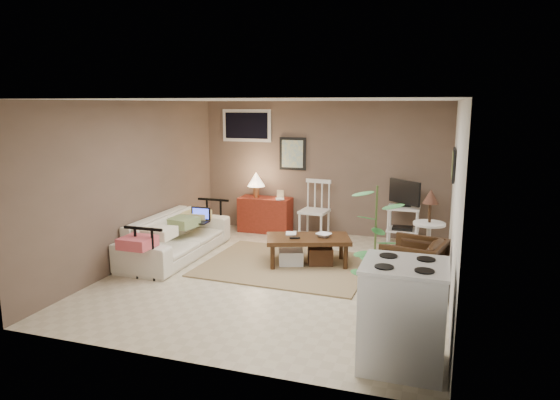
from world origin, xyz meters
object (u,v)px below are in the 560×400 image
(coffee_table, at_px, (307,249))
(stove, at_px, (403,315))
(sofa, at_px, (176,230))
(red_console, at_px, (264,211))
(spindle_chair, at_px, (315,211))
(side_table, at_px, (429,221))
(potted_plant, at_px, (375,250))
(tv_stand, at_px, (404,211))
(armchair, at_px, (414,262))

(coffee_table, height_order, stove, stove)
(sofa, distance_m, red_console, 2.04)
(spindle_chair, bearing_deg, side_table, -32.63)
(potted_plant, bearing_deg, sofa, 155.79)
(side_table, bearing_deg, potted_plant, -104.57)
(sofa, distance_m, tv_stand, 3.73)
(coffee_table, relative_size, potted_plant, 0.87)
(spindle_chair, xyz_separation_m, potted_plant, (1.47, -3.19, 0.34))
(side_table, height_order, stove, side_table)
(sofa, xyz_separation_m, side_table, (3.75, 0.47, 0.31))
(sofa, bearing_deg, spindle_chair, -45.71)
(stove, bearing_deg, spindle_chair, 114.69)
(coffee_table, height_order, tv_stand, tv_stand)
(armchair, relative_size, stove, 0.74)
(spindle_chair, xyz_separation_m, tv_stand, (1.53, 0.01, 0.10))
(tv_stand, distance_m, armchair, 2.07)
(stove, bearing_deg, red_console, 124.30)
(side_table, xyz_separation_m, stove, (-0.13, -2.76, -0.25))
(red_console, distance_m, side_table, 3.32)
(spindle_chair, distance_m, potted_plant, 3.53)
(tv_stand, height_order, armchair, tv_stand)
(side_table, relative_size, stove, 1.21)
(red_console, distance_m, potted_plant, 4.18)
(armchair, bearing_deg, sofa, -81.24)
(sofa, height_order, stove, stove)
(potted_plant, height_order, stove, potted_plant)
(coffee_table, relative_size, spindle_chair, 1.31)
(red_console, bearing_deg, stove, -55.70)
(coffee_table, xyz_separation_m, side_table, (1.69, 0.26, 0.48))
(sofa, height_order, potted_plant, potted_plant)
(red_console, bearing_deg, potted_plant, -53.51)
(potted_plant, bearing_deg, coffee_table, 125.47)
(sofa, distance_m, stove, 4.29)
(coffee_table, distance_m, armchair, 1.63)
(potted_plant, bearing_deg, red_console, 126.49)
(coffee_table, bearing_deg, spindle_chair, 100.58)
(sofa, xyz_separation_m, stove, (3.62, -2.29, 0.06))
(spindle_chair, distance_m, tv_stand, 1.53)
(sofa, relative_size, potted_plant, 1.42)
(red_console, relative_size, side_table, 0.93)
(spindle_chair, bearing_deg, armchair, -48.00)
(coffee_table, xyz_separation_m, tv_stand, (1.24, 1.53, 0.33))
(armchair, bearing_deg, side_table, -177.63)
(side_table, height_order, armchair, side_table)
(coffee_table, relative_size, red_console, 1.21)
(tv_stand, xyz_separation_m, stove, (0.32, -4.03, -0.10))
(sofa, xyz_separation_m, armchair, (3.60, -0.30, -0.06))
(potted_plant, relative_size, stove, 1.57)
(spindle_chair, bearing_deg, sofa, -135.71)
(side_table, distance_m, stove, 2.77)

